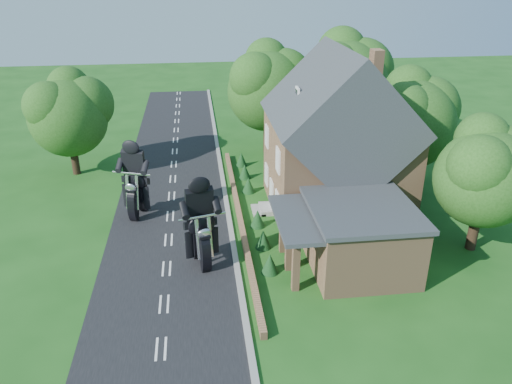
{
  "coord_description": "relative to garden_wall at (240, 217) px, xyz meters",
  "views": [
    {
      "loc": [
        1.92,
        -22.37,
        14.49
      ],
      "look_at": [
        5.07,
        2.91,
        2.8
      ],
      "focal_mm": 35.0,
      "sensor_mm": 36.0,
      "label": 1
    }
  ],
  "objects": [
    {
      "name": "shrub_f",
      "position": [
        1.0,
        9.0,
        0.35
      ],
      "size": [
        0.9,
        0.9,
        1.1
      ],
      "primitive_type": "cone",
      "color": "#103314",
      "rests_on": "ground"
    },
    {
      "name": "tree_house_right",
      "position": [
        12.35,
        3.62,
        4.99
      ],
      "size": [
        6.51,
        6.0,
        8.4
      ],
      "color": "black",
      "rests_on": "ground"
    },
    {
      "name": "shrub_b",
      "position": [
        1.0,
        -3.5,
        0.35
      ],
      "size": [
        0.9,
        0.9,
        1.1
      ],
      "primitive_type": "cone",
      "color": "#103314",
      "rests_on": "ground"
    },
    {
      "name": "tree_behind_left",
      "position": [
        3.86,
        12.13,
        5.53
      ],
      "size": [
        6.94,
        6.4,
        9.16
      ],
      "color": "black",
      "rests_on": "ground"
    },
    {
      "name": "ground",
      "position": [
        -4.3,
        -5.0,
        -0.2
      ],
      "size": [
        120.0,
        120.0,
        0.0
      ],
      "primitive_type": "plane",
      "color": "#174814",
      "rests_on": "ground"
    },
    {
      "name": "garden_wall",
      "position": [
        0.0,
        0.0,
        0.0
      ],
      "size": [
        0.3,
        22.0,
        0.4
      ],
      "primitive_type": "cube",
      "color": "#9A704E",
      "rests_on": "ground"
    },
    {
      "name": "house",
      "position": [
        6.19,
        1.0,
        4.14
      ],
      "size": [
        9.54,
        8.64,
        10.24
      ],
      "color": "#9A704E",
      "rests_on": "ground"
    },
    {
      "name": "shrub_a",
      "position": [
        1.0,
        -6.0,
        0.35
      ],
      "size": [
        0.9,
        0.9,
        1.1
      ],
      "primitive_type": "cone",
      "color": "#103314",
      "rests_on": "ground"
    },
    {
      "name": "motorcycle_follow",
      "position": [
        -6.23,
        1.27,
        0.56
      ],
      "size": [
        0.94,
        1.68,
        1.52
      ],
      "primitive_type": null,
      "rotation": [
        0.0,
        0.0,
        2.8
      ],
      "color": "black",
      "rests_on": "ground"
    },
    {
      "name": "tree_far_road",
      "position": [
        -11.16,
        9.11,
        4.64
      ],
      "size": [
        6.08,
        5.6,
        7.84
      ],
      "color": "black",
      "rests_on": "ground"
    },
    {
      "name": "tree_annex_side",
      "position": [
        12.83,
        -4.9,
        4.49
      ],
      "size": [
        5.64,
        5.2,
        7.48
      ],
      "color": "black",
      "rests_on": "ground"
    },
    {
      "name": "shrub_d",
      "position": [
        1.0,
        4.0,
        0.35
      ],
      "size": [
        0.9,
        0.9,
        1.1
      ],
      "primitive_type": "cone",
      "color": "#103314",
      "rests_on": "ground"
    },
    {
      "name": "tree_behind_house",
      "position": [
        9.88,
        11.14,
        6.03
      ],
      "size": [
        7.81,
        7.2,
        10.08
      ],
      "color": "black",
      "rests_on": "ground"
    },
    {
      "name": "kerb",
      "position": [
        -0.65,
        -5.0,
        -0.14
      ],
      "size": [
        0.3,
        80.0,
        0.12
      ],
      "primitive_type": "cube",
      "color": "gray",
      "rests_on": "ground"
    },
    {
      "name": "shrub_e",
      "position": [
        1.0,
        6.5,
        0.35
      ],
      "size": [
        0.9,
        0.9,
        1.1
      ],
      "primitive_type": "cone",
      "color": "#103314",
      "rests_on": "ground"
    },
    {
      "name": "shrub_c",
      "position": [
        1.0,
        -1.0,
        0.35
      ],
      "size": [
        0.9,
        0.9,
        1.1
      ],
      "primitive_type": "cone",
      "color": "#103314",
      "rests_on": "ground"
    },
    {
      "name": "motorcycle_lead",
      "position": [
        -2.43,
        -4.85,
        0.56
      ],
      "size": [
        0.81,
        1.69,
        1.53
      ],
      "primitive_type": null,
      "rotation": [
        0.0,
        0.0,
        3.39
      ],
      "color": "black",
      "rests_on": "ground"
    },
    {
      "name": "road",
      "position": [
        -4.3,
        -5.0,
        -0.19
      ],
      "size": [
        7.0,
        80.0,
        0.02
      ],
      "primitive_type": "cube",
      "color": "black",
      "rests_on": "ground"
    },
    {
      "name": "annex",
      "position": [
        5.57,
        -5.8,
        1.57
      ],
      "size": [
        7.05,
        5.94,
        3.44
      ],
      "color": "#9A704E",
      "rests_on": "ground"
    }
  ]
}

